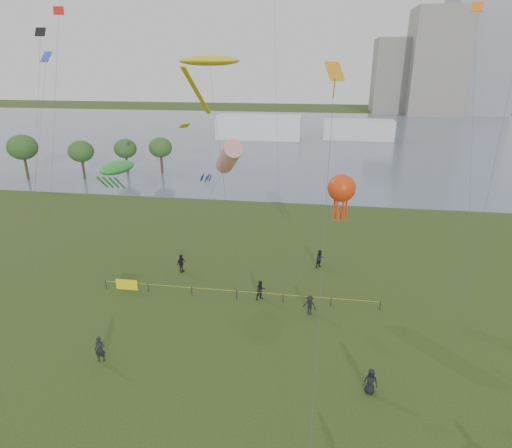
# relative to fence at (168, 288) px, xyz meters

# --- Properties ---
(ground_plane) EXTENTS (400.00, 400.00, 0.00)m
(ground_plane) POSITION_rel_fence_xyz_m (8.19, -12.62, -0.55)
(ground_plane) COLOR #213410
(lake) EXTENTS (400.00, 120.00, 0.08)m
(lake) POSITION_rel_fence_xyz_m (8.19, 87.38, -0.53)
(lake) COLOR slate
(lake) RESTS_ON ground_plane
(building_mid) EXTENTS (20.00, 20.00, 38.00)m
(building_mid) POSITION_rel_fence_xyz_m (54.19, 149.38, 18.45)
(building_mid) COLOR gray
(building_mid) RESTS_ON ground_plane
(building_low) EXTENTS (16.00, 18.00, 28.00)m
(building_low) POSITION_rel_fence_xyz_m (40.19, 155.38, 13.45)
(building_low) COLOR slate
(building_low) RESTS_ON ground_plane
(pavilion_left) EXTENTS (22.00, 8.00, 6.00)m
(pavilion_left) POSITION_rel_fence_xyz_m (-3.81, 82.38, 2.45)
(pavilion_left) COLOR white
(pavilion_left) RESTS_ON ground_plane
(pavilion_right) EXTENTS (18.00, 7.00, 5.00)m
(pavilion_right) POSITION_rel_fence_xyz_m (22.19, 85.38, 1.95)
(pavilion_right) COLOR silver
(pavilion_right) RESTS_ON ground_plane
(trees) EXTENTS (26.07, 12.28, 7.74)m
(trees) POSITION_rel_fence_xyz_m (-27.55, 37.34, 4.50)
(trees) COLOR #382619
(trees) RESTS_ON ground_plane
(fence) EXTENTS (24.07, 0.07, 1.05)m
(fence) POSITION_rel_fence_xyz_m (0.00, 0.00, 0.00)
(fence) COLOR black
(fence) RESTS_ON ground_plane
(spectator_a) EXTENTS (1.09, 1.05, 1.77)m
(spectator_a) POSITION_rel_fence_xyz_m (8.18, 0.20, 0.33)
(spectator_a) COLOR black
(spectator_a) RESTS_ON ground_plane
(spectator_b) EXTENTS (1.23, 0.93, 1.70)m
(spectator_b) POSITION_rel_fence_xyz_m (12.38, -1.53, 0.29)
(spectator_b) COLOR black
(spectator_b) RESTS_ON ground_plane
(spectator_c) EXTENTS (0.85, 1.15, 1.81)m
(spectator_c) POSITION_rel_fence_xyz_m (-0.17, 4.19, 0.35)
(spectator_c) COLOR black
(spectator_c) RESTS_ON ground_plane
(spectator_d) EXTENTS (0.86, 0.58, 1.70)m
(spectator_d) POSITION_rel_fence_xyz_m (16.36, -9.78, 0.30)
(spectator_d) COLOR black
(spectator_d) RESTS_ON ground_plane
(spectator_f) EXTENTS (0.77, 0.59, 1.87)m
(spectator_f) POSITION_rel_fence_xyz_m (-1.47, -9.43, 0.38)
(spectator_f) COLOR black
(spectator_f) RESTS_ON ground_plane
(spectator_g) EXTENTS (1.13, 1.12, 1.84)m
(spectator_g) POSITION_rel_fence_xyz_m (13.13, 7.18, 0.36)
(spectator_g) COLOR black
(spectator_g) RESTS_ON ground_plane
(kite_stingray) EXTENTS (6.36, 10.18, 19.67)m
(kite_stingray) POSITION_rel_fence_xyz_m (2.53, 7.27, 18.62)
(kite_stingray) COLOR #3F3F42
(kite_windsock) EXTENTS (7.63, 5.63, 13.18)m
(kite_windsock) POSITION_rel_fence_xyz_m (4.67, 4.56, 10.78)
(kite_windsock) COLOR #3F3F42
(kite_creature) EXTENTS (2.63, 5.32, 10.47)m
(kite_creature) POSITION_rel_fence_xyz_m (-5.95, 4.85, 9.43)
(kite_creature) COLOR #3F3F42
(kite_octopus) EXTENTS (5.28, 4.51, 10.43)m
(kite_octopus) POSITION_rel_fence_xyz_m (14.52, 3.60, 8.64)
(kite_octopus) COLOR #3F3F42
(kite_delta) EXTENTS (1.42, 16.53, 19.17)m
(kite_delta) POSITION_rel_fence_xyz_m (13.21, -3.04, 16.75)
(kite_delta) COLOR #3F3F42
(small_kites) EXTENTS (37.93, 14.26, 12.19)m
(small_kites) POSITION_rel_fence_xyz_m (3.85, 5.66, 22.90)
(small_kites) COLOR black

